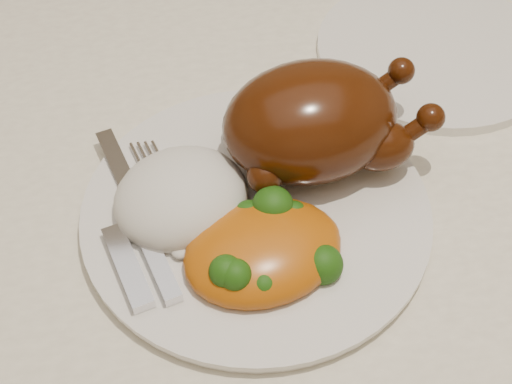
{
  "coord_description": "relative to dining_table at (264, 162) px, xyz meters",
  "views": [
    {
      "loc": [
        -0.08,
        -0.52,
        1.24
      ],
      "look_at": [
        -0.03,
        -0.16,
        0.8
      ],
      "focal_mm": 50.0,
      "sensor_mm": 36.0,
      "label": 1
    }
  ],
  "objects": [
    {
      "name": "dining_table",
      "position": [
        0.0,
        0.0,
        0.0
      ],
      "size": [
        1.6,
        0.9,
        0.76
      ],
      "color": "brown",
      "rests_on": "floor"
    },
    {
      "name": "cutlery",
      "position": [
        -0.13,
        -0.17,
        0.12
      ],
      "size": [
        0.07,
        0.19,
        0.01
      ],
      "rotation": [
        0.0,
        0.0,
        0.29
      ],
      "color": "silver",
      "rests_on": "dinner_plate"
    },
    {
      "name": "mac_and_cheese",
      "position": [
        -0.03,
        -0.2,
        0.13
      ],
      "size": [
        0.15,
        0.13,
        0.05
      ],
      "rotation": [
        0.0,
        0.0,
        0.26
      ],
      "color": "#B14B0B",
      "rests_on": "dinner_plate"
    },
    {
      "name": "rice_mound",
      "position": [
        -0.09,
        -0.15,
        0.13
      ],
      "size": [
        0.14,
        0.14,
        0.06
      ],
      "rotation": [
        0.0,
        0.0,
        0.43
      ],
      "color": "silver",
      "rests_on": "dinner_plate"
    },
    {
      "name": "side_plate",
      "position": [
        0.18,
        0.03,
        0.11
      ],
      "size": [
        0.29,
        0.29,
        0.01
      ],
      "primitive_type": "cylinder",
      "rotation": [
        0.0,
        0.0,
        0.24
      ],
      "color": "silver",
      "rests_on": "tablecloth"
    },
    {
      "name": "dinner_plate",
      "position": [
        -0.03,
        -0.16,
        0.11
      ],
      "size": [
        0.35,
        0.35,
        0.01
      ],
      "primitive_type": "cylinder",
      "rotation": [
        0.0,
        0.0,
        -0.26
      ],
      "color": "silver",
      "rests_on": "tablecloth"
    },
    {
      "name": "roast_chicken",
      "position": [
        0.03,
        -0.11,
        0.16
      ],
      "size": [
        0.19,
        0.13,
        0.1
      ],
      "rotation": [
        0.0,
        0.0,
        0.14
      ],
      "color": "#421907",
      "rests_on": "dinner_plate"
    },
    {
      "name": "tablecloth",
      "position": [
        0.0,
        0.0,
        0.07
      ],
      "size": [
        1.73,
        1.03,
        0.18
      ],
      "color": "white",
      "rests_on": "dining_table"
    }
  ]
}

